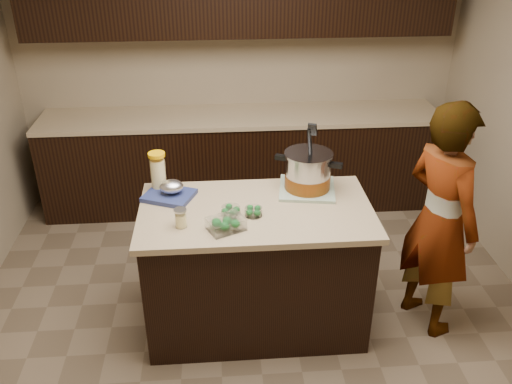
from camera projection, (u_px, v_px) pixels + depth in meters
ground_plane at (256, 320)px, 3.80m from camera, size 4.00×4.00×0.00m
room_shell at (256, 81)px, 2.99m from camera, size 4.04×4.04×2.72m
back_cabinets at (241, 109)px, 4.88m from camera, size 3.60×0.63×2.33m
island at (256, 267)px, 3.59m from camera, size 1.46×0.81×0.90m
dish_towel at (307, 189)px, 3.59m from camera, size 0.41×0.41×0.02m
stock_pot at (308, 173)px, 3.53m from camera, size 0.42×0.42×0.45m
lemonade_pitcher at (158, 173)px, 3.53m from camera, size 0.11×0.11×0.27m
mason_jar at (181, 218)px, 3.17m from camera, size 0.08×0.08×0.12m
broccoli_tub_left at (231, 212)px, 3.29m from camera, size 0.12×0.12×0.06m
broccoli_tub_right at (254, 212)px, 3.29m from camera, size 0.14×0.14×0.05m
broccoli_tub_rect at (226, 224)px, 3.15m from camera, size 0.25×0.22×0.07m
blue_tray at (170, 192)px, 3.48m from camera, size 0.37×0.34×0.11m
person at (440, 221)px, 3.44m from camera, size 0.58×0.69×1.60m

